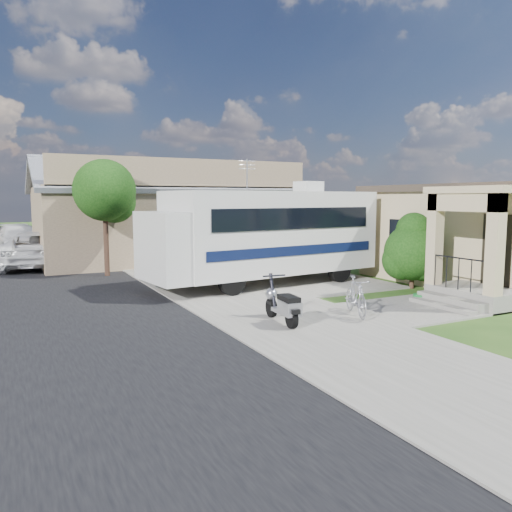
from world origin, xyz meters
name	(u,v)px	position (x,y,z in m)	size (l,w,h in m)	color
ground	(314,312)	(0.00, 0.00, 0.00)	(120.00, 120.00, 0.00)	#183D10
street_slab	(3,279)	(-7.50, 10.00, 0.01)	(9.00, 80.00, 0.02)	black
sidewalk_slab	(168,268)	(-1.00, 10.00, 0.03)	(4.00, 80.00, 0.06)	#66645C
driveway_slab	(280,282)	(1.50, 4.50, 0.03)	(7.00, 6.00, 0.05)	#66645C
walk_slab	(424,308)	(3.00, -1.00, 0.03)	(4.00, 3.00, 0.05)	#66645C
house	(494,233)	(8.88, 1.43, 1.78)	(9.47, 7.80, 3.54)	tan
warehouse	(164,219)	(0.00, 13.97, 1.99)	(12.50, 8.40, 5.04)	brown
street_tree_a	(107,194)	(-3.70, 9.05, 3.25)	(2.44, 2.40, 4.58)	black
street_tree_b	(74,192)	(-3.70, 19.05, 3.39)	(2.44, 2.40, 4.73)	black
street_tree_c	(58,198)	(-3.70, 28.05, 3.10)	(2.44, 2.40, 4.42)	black
motorhome	(265,233)	(0.81, 4.37, 1.86)	(8.69, 3.64, 4.32)	beige
shrub	(413,250)	(5.02, 1.57, 1.33)	(2.11, 2.02, 2.59)	black
scooter	(283,306)	(-1.48, -0.87, 0.50)	(0.60, 1.71, 1.13)	black
bicycle	(356,299)	(0.60, -1.01, 0.50)	(0.47, 1.67, 1.00)	#98989F
pickup_truck	(37,249)	(-6.08, 13.12, 0.80)	(2.64, 5.73, 1.59)	white
van	(19,239)	(-6.60, 19.90, 0.79)	(2.22, 5.45, 1.58)	white
garden_hose	(420,298)	(3.61, -0.24, 0.09)	(0.42, 0.42, 0.19)	#156B29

